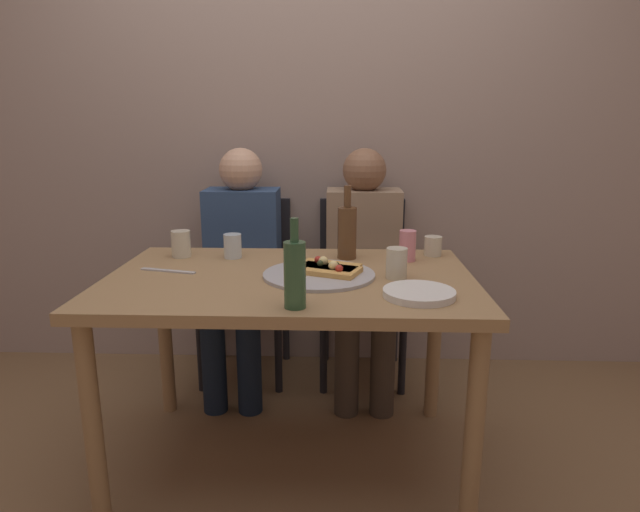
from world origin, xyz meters
TOP-DOWN VIEW (x-y plane):
  - ground_plane at (0.00, 0.00)m, footprint 8.00×8.00m
  - back_wall at (0.00, 1.01)m, footprint 6.00×0.10m
  - dining_table at (0.00, 0.00)m, footprint 1.31×0.85m
  - pizza_tray at (0.11, -0.01)m, footprint 0.40×0.40m
  - pizza_slice_last at (0.14, -0.00)m, footprint 0.25×0.20m
  - pizza_slice_extra at (0.14, 0.05)m, footprint 0.25×0.20m
  - wine_bottle at (0.05, -0.34)m, footprint 0.07×0.07m
  - beer_bottle at (0.21, 0.26)m, footprint 0.08×0.08m
  - tumbler_near at (0.56, 0.32)m, footprint 0.07×0.07m
  - tumbler_far at (0.38, -0.02)m, footprint 0.07×0.07m
  - wine_glass at (-0.25, 0.25)m, footprint 0.07×0.07m
  - short_glass at (-0.47, 0.26)m, footprint 0.08×0.08m
  - soda_can at (0.45, 0.23)m, footprint 0.07×0.07m
  - plate_stack at (0.43, -0.23)m, footprint 0.23×0.23m
  - table_knife at (-0.45, 0.04)m, footprint 0.22×0.07m
  - chair_left at (-0.30, 0.83)m, footprint 0.44×0.44m
  - chair_right at (0.30, 0.83)m, footprint 0.44×0.44m
  - guest_in_sweater at (-0.30, 0.67)m, footprint 0.36×0.56m
  - guest_in_beanie at (0.30, 0.67)m, footprint 0.36×0.56m

SIDE VIEW (x-z plane):
  - ground_plane at x=0.00m, z-range 0.00..0.00m
  - chair_left at x=-0.30m, z-range 0.06..0.96m
  - chair_right at x=0.30m, z-range 0.06..0.96m
  - guest_in_sweater at x=-0.30m, z-range 0.06..1.23m
  - guest_in_beanie at x=0.30m, z-range 0.06..1.23m
  - dining_table at x=0.00m, z-range 0.29..1.04m
  - table_knife at x=-0.45m, z-range 0.75..0.76m
  - pizza_tray at x=0.11m, z-range 0.75..0.77m
  - plate_stack at x=0.43m, z-range 0.75..0.78m
  - pizza_slice_last at x=0.14m, z-range 0.75..0.80m
  - pizza_slice_extra at x=0.14m, z-range 0.75..0.80m
  - tumbler_near at x=0.56m, z-range 0.75..0.83m
  - wine_glass at x=-0.25m, z-range 0.75..0.85m
  - short_glass at x=-0.47m, z-range 0.75..0.86m
  - tumbler_far at x=0.38m, z-range 0.75..0.86m
  - soda_can at x=0.45m, z-range 0.75..0.88m
  - wine_bottle at x=0.05m, z-range 0.72..1.00m
  - beer_bottle at x=0.21m, z-range 0.72..1.01m
  - back_wall at x=0.00m, z-range 0.00..2.60m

